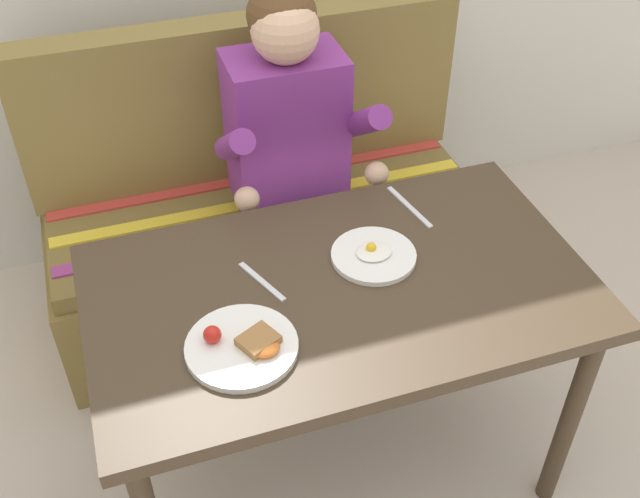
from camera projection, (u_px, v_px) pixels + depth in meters
ground_plane at (336, 461)px, 2.27m from camera, size 8.00×8.00×0.00m
table at (339, 309)px, 1.85m from camera, size 1.20×0.70×0.73m
couch at (264, 225)px, 2.60m from camera, size 1.44×0.56×1.00m
person at (293, 147)px, 2.23m from camera, size 0.45×0.61×1.21m
plate_breakfast at (243, 346)px, 1.63m from camera, size 0.25×0.25×0.05m
plate_eggs at (374, 255)px, 1.86m from camera, size 0.21×0.21×0.04m
fork at (262, 281)px, 1.80m from camera, size 0.08×0.16×0.00m
knife at (409, 207)px, 2.02m from camera, size 0.05×0.20×0.00m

